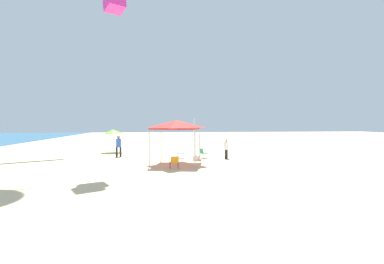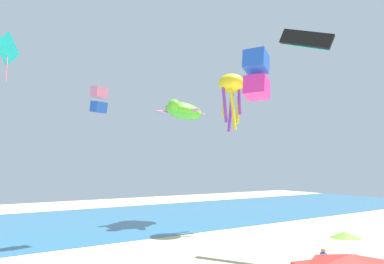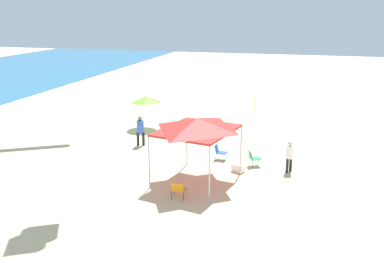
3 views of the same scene
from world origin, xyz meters
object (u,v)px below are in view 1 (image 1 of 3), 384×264
at_px(folding_chair_left_of_tent, 203,153).
at_px(banner_flag, 194,133).
at_px(beach_umbrella, 113,132).
at_px(folding_chair_right_of_tent, 179,152).
at_px(folding_chair_near_cooler, 174,162).
at_px(person_by_tent, 226,147).
at_px(person_watching_sky, 119,144).
at_px(canopy_tent, 176,125).
at_px(cooler_box, 197,158).

xyz_separation_m(folding_chair_left_of_tent, banner_flag, (2.78, 0.41, 1.49)).
relative_size(beach_umbrella, folding_chair_right_of_tent, 2.80).
bearing_deg(beach_umbrella, folding_chair_near_cooler, -152.53).
bearing_deg(person_by_tent, person_watching_sky, -71.25).
bearing_deg(folding_chair_left_of_tent, person_by_tent, -127.60).
xyz_separation_m(canopy_tent, banner_flag, (5.51, -1.90, -0.78)).
bearing_deg(folding_chair_right_of_tent, person_by_tent, -100.65).
bearing_deg(canopy_tent, person_watching_sky, 45.79).
height_order(cooler_box, banner_flag, banner_flag).
bearing_deg(banner_flag, cooler_box, 176.67).
distance_m(folding_chair_near_cooler, person_by_tent, 6.31).
xyz_separation_m(folding_chair_near_cooler, banner_flag, (7.70, -2.15, 1.49)).
bearing_deg(cooler_box, folding_chair_right_of_tent, 39.51).
bearing_deg(folding_chair_left_of_tent, folding_chair_right_of_tent, 49.11).
relative_size(beach_umbrella, cooler_box, 3.12).
bearing_deg(folding_chair_near_cooler, cooler_box, -121.15).
xyz_separation_m(folding_chair_right_of_tent, person_watching_sky, (1.26, 5.05, 0.59)).
bearing_deg(banner_flag, beach_umbrella, 69.88).
relative_size(canopy_tent, person_watching_sky, 2.31).
distance_m(folding_chair_near_cooler, banner_flag, 8.13).
bearing_deg(person_watching_sky, folding_chair_left_of_tent, 143.24).
xyz_separation_m(cooler_box, person_by_tent, (0.62, -2.44, 0.75)).
height_order(canopy_tent, beach_umbrella, canopy_tent).
bearing_deg(folding_chair_left_of_tent, cooler_box, 122.67).
relative_size(folding_chair_near_cooler, person_watching_sky, 0.45).
relative_size(cooler_box, person_by_tent, 0.45).
height_order(folding_chair_left_of_tent, banner_flag, banner_flag).
bearing_deg(person_watching_sky, banner_flag, 166.29).
distance_m(canopy_tent, folding_chair_right_of_tent, 4.00).
bearing_deg(folding_chair_near_cooler, banner_flag, -110.44).
relative_size(folding_chair_left_of_tent, person_by_tent, 0.51).
relative_size(folding_chair_right_of_tent, cooler_box, 1.12).
relative_size(beach_umbrella, person_watching_sky, 1.27).
bearing_deg(canopy_tent, person_by_tent, -60.39).
distance_m(person_watching_sky, person_by_tent, 9.03).
xyz_separation_m(beach_umbrella, person_by_tent, (-5.95, -9.82, -1.05)).
height_order(folding_chair_left_of_tent, person_watching_sky, person_watching_sky).
height_order(folding_chair_left_of_tent, person_by_tent, person_by_tent).
bearing_deg(person_watching_sky, folding_chair_right_of_tent, 143.66).
relative_size(beach_umbrella, folding_chair_left_of_tent, 2.80).
height_order(folding_chair_left_of_tent, cooler_box, folding_chair_left_of_tent).
relative_size(folding_chair_right_of_tent, folding_chair_left_of_tent, 1.00).
height_order(canopy_tent, folding_chair_left_of_tent, canopy_tent).
distance_m(banner_flag, person_by_tent, 4.00).
height_order(folding_chair_near_cooler, folding_chair_left_of_tent, same).
height_order(beach_umbrella, folding_chair_near_cooler, beach_umbrella).
bearing_deg(person_watching_sky, folding_chair_near_cooler, 100.86).
bearing_deg(person_by_tent, cooler_box, -43.04).
xyz_separation_m(canopy_tent, beach_umbrella, (8.30, 5.70, -0.75)).
height_order(canopy_tent, cooler_box, canopy_tent).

